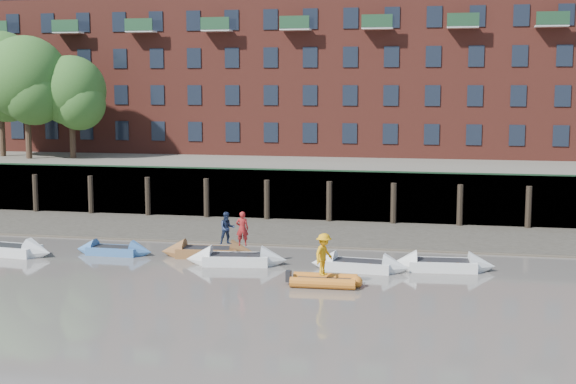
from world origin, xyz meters
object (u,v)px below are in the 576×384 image
(rowboat_1, at_px, (114,250))
(rowboat_4, at_px, (359,265))
(rowboat_3, at_px, (236,259))
(rowboat_0, at_px, (9,250))
(rib_tender, at_px, (327,281))
(person_rower_b, at_px, (227,228))
(rowboat_2, at_px, (208,252))
(person_rower_a, at_px, (242,229))
(rowboat_5, at_px, (443,265))
(person_rib_crew, at_px, (324,254))

(rowboat_1, height_order, rowboat_4, rowboat_4)
(rowboat_4, bearing_deg, rowboat_3, -176.09)
(rowboat_3, height_order, rowboat_4, rowboat_3)
(rowboat_0, distance_m, rib_tender, 17.12)
(person_rower_b, bearing_deg, rib_tender, -59.58)
(rowboat_0, xyz_separation_m, rowboat_3, (11.94, 0.12, -0.00))
(rowboat_1, bearing_deg, rowboat_2, 5.07)
(person_rower_a, bearing_deg, rowboat_5, 173.55)
(rib_tender, relative_size, person_rower_a, 1.86)
(person_rower_a, relative_size, person_rower_b, 1.05)
(person_rower_a, bearing_deg, rowboat_2, -44.12)
(rowboat_5, xyz_separation_m, person_rib_crew, (-4.97, -4.04, 1.15))
(rowboat_2, height_order, person_rib_crew, person_rib_crew)
(rowboat_5, relative_size, person_rower_a, 2.97)
(rowboat_2, relative_size, person_rib_crew, 2.70)
(rowboat_1, distance_m, person_rib_crew, 12.33)
(rowboat_5, relative_size, person_rib_crew, 2.72)
(rowboat_2, height_order, person_rower_a, person_rower_a)
(rowboat_0, height_order, rowboat_5, rowboat_0)
(rowboat_0, xyz_separation_m, rowboat_4, (17.88, 0.03, -0.02))
(person_rower_a, bearing_deg, rowboat_0, -10.68)
(rowboat_2, bearing_deg, rowboat_5, -8.33)
(rowboat_2, distance_m, person_rib_crew, 8.16)
(rowboat_1, xyz_separation_m, person_rower_a, (7.04, -1.04, 1.56))
(rowboat_4, xyz_separation_m, person_rib_crew, (-1.18, -3.23, 1.16))
(rowboat_2, xyz_separation_m, person_rower_a, (2.14, -1.39, 1.53))
(person_rower_b, xyz_separation_m, person_rib_crew, (5.25, -3.45, -0.34))
(rowboat_4, bearing_deg, rowboat_1, 179.83)
(rowboat_0, bearing_deg, rowboat_3, 7.45)
(rib_tender, height_order, person_rower_b, person_rower_b)
(rowboat_1, height_order, person_rib_crew, person_rib_crew)
(rowboat_1, distance_m, person_rower_b, 6.48)
(person_rower_b, bearing_deg, person_rower_a, -39.20)
(rowboat_2, bearing_deg, person_rower_a, -38.25)
(rowboat_3, bearing_deg, rowboat_2, 135.55)
(rowboat_1, relative_size, rowboat_3, 0.82)
(rowboat_0, bearing_deg, rowboat_4, 6.98)
(rib_tender, bearing_deg, rowboat_5, 37.84)
(rowboat_1, height_order, rib_tender, rowboat_1)
(rowboat_4, height_order, rib_tender, rowboat_4)
(person_rower_a, bearing_deg, person_rib_crew, 132.52)
(rowboat_2, bearing_deg, person_rower_b, -47.59)
(rowboat_1, distance_m, rib_tender, 12.37)
(rowboat_2, relative_size, rowboat_3, 0.98)
(rib_tender, height_order, person_rib_crew, person_rib_crew)
(rowboat_4, height_order, person_rower_b, person_rower_b)
(rowboat_1, xyz_separation_m, rowboat_4, (12.66, -1.09, 0.03))
(person_rower_a, distance_m, person_rower_b, 0.82)
(rowboat_3, relative_size, person_rower_b, 3.18)
(rowboat_4, xyz_separation_m, rowboat_5, (3.79, 0.81, 0.01))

